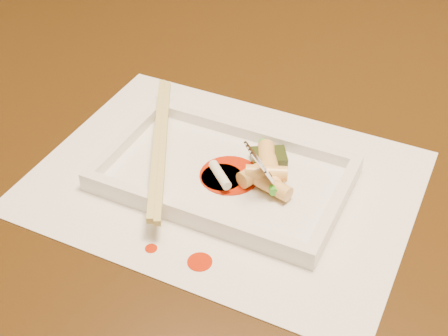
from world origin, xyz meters
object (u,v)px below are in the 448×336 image
at_px(plate_base, 224,178).
at_px(placemat, 224,181).
at_px(fork, 296,127).
at_px(chopstick_a, 157,142).
at_px(table, 277,160).

bearing_deg(plate_base, placemat, 0.00).
bearing_deg(plate_base, fork, 14.42).
bearing_deg(placemat, plate_base, 0.00).
height_order(placemat, chopstick_a, chopstick_a).
bearing_deg(table, fork, -65.41).
relative_size(placemat, fork, 2.86).
bearing_deg(fork, placemat, -165.58).
bearing_deg(placemat, table, 91.15).
height_order(table, fork, fork).
relative_size(chopstick_a, fork, 1.77).
distance_m(table, plate_base, 0.21).
bearing_deg(chopstick_a, placemat, 0.00).
bearing_deg(chopstick_a, plate_base, 0.00).
relative_size(placemat, chopstick_a, 1.62).
xyz_separation_m(chopstick_a, fork, (0.15, 0.02, 0.06)).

